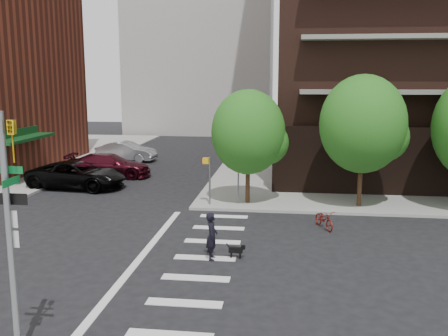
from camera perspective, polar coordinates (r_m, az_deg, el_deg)
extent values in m
plane|color=black|center=(20.39, -10.66, -9.73)|extent=(120.00, 120.00, 0.00)
cube|color=silver|center=(14.35, -6.25, -18.51)|extent=(2.40, 0.50, 0.01)
cube|color=silver|center=(16.09, -4.56, -15.15)|extent=(2.40, 0.50, 0.01)
cube|color=silver|center=(17.88, -3.24, -12.45)|extent=(2.40, 0.50, 0.01)
cube|color=silver|center=(19.72, -2.19, -10.24)|extent=(2.40, 0.50, 0.01)
cube|color=silver|center=(21.58, -1.33, -8.41)|extent=(2.40, 0.50, 0.01)
cube|color=silver|center=(23.46, -0.61, -6.87)|extent=(2.40, 0.50, 0.01)
cube|color=silver|center=(25.37, 0.00, -5.56)|extent=(2.40, 0.50, 0.01)
cube|color=silver|center=(20.25, -9.29, -9.81)|extent=(0.30, 13.00, 0.01)
cube|color=black|center=(44.16, 22.83, 3.22)|extent=(25.50, 25.50, 4.00)
cube|color=#0C3814|center=(35.93, -21.81, 3.16)|extent=(1.40, 6.00, 0.20)
cylinder|color=#301E11|center=(27.38, 2.72, -1.60)|extent=(0.24, 0.24, 2.30)
sphere|color=#235B19|center=(26.96, 2.77, 4.13)|extent=(4.00, 4.00, 4.00)
cylinder|color=#301E11|center=(27.57, 15.26, -1.56)|extent=(0.24, 0.24, 2.60)
sphere|color=#235B19|center=(27.13, 15.57, 4.87)|extent=(4.50, 4.50, 4.50)
cylinder|color=slate|center=(13.10, -23.30, -7.22)|extent=(0.16, 0.16, 6.00)
imported|color=gold|center=(12.51, -23.05, 2.81)|extent=(0.16, 0.20, 1.00)
cube|color=#0A5926|center=(12.86, -23.46, -0.20)|extent=(0.75, 0.02, 0.18)
cube|color=#0A5926|center=(12.70, -23.14, -1.44)|extent=(0.02, 0.75, 0.18)
cube|color=black|center=(12.97, -23.31, -3.26)|extent=(0.90, 0.02, 0.28)
cube|color=silver|center=(13.09, -23.16, -5.39)|extent=(0.32, 0.02, 0.42)
cube|color=silver|center=(13.22, -23.01, -7.49)|extent=(0.32, 0.02, 0.42)
cylinder|color=slate|center=(26.89, -1.64, -1.49)|extent=(0.10, 0.10, 2.60)
cube|color=gold|center=(26.72, -2.08, 0.84)|extent=(0.32, 0.25, 0.32)
cylinder|color=slate|center=(27.24, 1.64, -1.77)|extent=(0.08, 0.08, 2.20)
cube|color=gold|center=(26.92, 1.62, 0.04)|extent=(0.64, 0.02, 0.64)
imported|color=black|center=(32.98, -16.45, -0.77)|extent=(3.44, 6.45, 1.72)
imported|color=#3F0B16|center=(36.15, -12.98, 0.29)|extent=(2.81, 5.99, 1.69)
imported|color=#B7B8BF|center=(43.00, -11.10, 1.88)|extent=(2.15, 5.16, 1.66)
imported|color=maroon|center=(23.74, 11.38, -5.74)|extent=(1.21, 1.82, 0.91)
imported|color=black|center=(19.30, -1.41, -7.79)|extent=(0.72, 0.51, 1.86)
cube|color=black|center=(19.58, 1.34, -9.34)|extent=(0.54, 0.20, 0.21)
cube|color=black|center=(19.50, 2.21, -9.03)|extent=(0.16, 0.13, 0.16)
cylinder|color=black|center=(19.69, 1.82, -9.92)|extent=(0.05, 0.05, 0.23)
cylinder|color=black|center=(19.62, 0.85, -9.99)|extent=(0.05, 0.05, 0.23)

